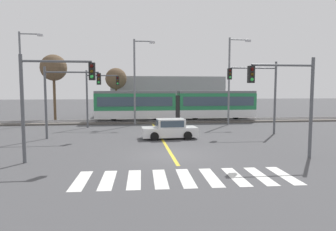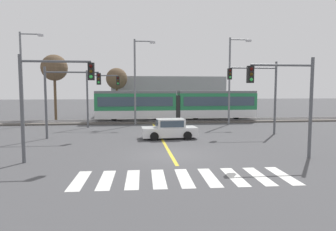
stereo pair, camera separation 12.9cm
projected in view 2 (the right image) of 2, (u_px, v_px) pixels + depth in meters
ground_plane at (171, 155)px, 17.31m from camera, size 200.00×200.00×0.00m
track_bed at (152, 121)px, 34.69m from camera, size 120.00×4.00×0.18m
rail_near at (152, 121)px, 33.96m from camera, size 120.00×0.08×0.10m
rail_far at (152, 119)px, 35.39m from camera, size 120.00×0.08×0.10m
light_rail_tram at (177, 104)px, 34.84m from camera, size 18.50×2.64×3.43m
crosswalk_stripe_0 at (80, 180)px, 12.46m from camera, size 0.65×2.82×0.01m
crosswalk_stripe_1 at (106, 180)px, 12.55m from camera, size 0.65×2.82×0.01m
crosswalk_stripe_2 at (133, 179)px, 12.65m from camera, size 0.65×2.82×0.01m
crosswalk_stripe_3 at (159, 178)px, 12.74m from camera, size 0.65×2.82×0.01m
crosswalk_stripe_4 at (184, 178)px, 12.83m from camera, size 0.65×2.82×0.01m
crosswalk_stripe_5 at (209, 177)px, 12.92m from camera, size 0.65×2.82×0.01m
crosswalk_stripe_6 at (234, 177)px, 13.01m from camera, size 0.65×2.82×0.01m
crosswalk_stripe_7 at (259, 176)px, 13.10m from camera, size 0.65×2.82×0.01m
crosswalk_stripe_8 at (283, 175)px, 13.19m from camera, size 0.65×2.82×0.01m
lane_centre_line at (161, 137)px, 23.76m from camera, size 0.20×18.10×0.01m
sedan_crossing at (169, 129)px, 23.10m from camera, size 4.27×2.06×1.52m
traffic_light_near_left at (48, 91)px, 15.30m from camera, size 3.75×0.38×5.55m
traffic_light_mid_right at (259, 87)px, 24.89m from camera, size 4.25×0.38×6.09m
traffic_light_mid_left at (66, 91)px, 22.87m from camera, size 4.25×0.38×5.50m
traffic_light_far_left at (99, 90)px, 29.48m from camera, size 3.25×0.38×5.63m
traffic_light_near_right at (289, 92)px, 16.15m from camera, size 3.75×0.38×5.51m
street_lamp_west at (24, 74)px, 30.15m from camera, size 2.38×0.28×9.50m
street_lamp_centre at (137, 77)px, 31.39m from camera, size 2.25×0.28×8.98m
street_lamp_east at (231, 76)px, 31.79m from camera, size 2.40×0.28×9.22m
bare_tree_far_west at (54, 68)px, 36.40m from camera, size 3.17×3.17×8.00m
bare_tree_west at (117, 79)px, 39.67m from camera, size 2.81×2.81×6.62m
building_backdrop_far at (168, 96)px, 45.94m from camera, size 16.65×6.00×5.65m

